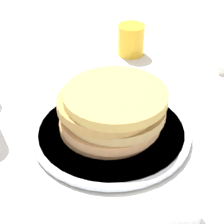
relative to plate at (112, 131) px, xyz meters
name	(u,v)px	position (x,y,z in m)	size (l,w,h in m)	color
ground_plane	(125,139)	(0.00, -0.03, -0.01)	(4.00, 4.00, 0.00)	silver
plate	(112,131)	(0.00, 0.00, 0.00)	(0.27, 0.27, 0.01)	silver
pancake_stack	(112,110)	(0.00, 0.00, 0.04)	(0.18, 0.18, 0.08)	#B87F48
juice_glass	(131,40)	(0.29, 0.09, 0.03)	(0.06, 0.06, 0.07)	yellow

